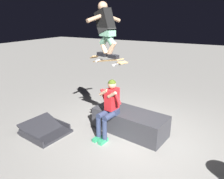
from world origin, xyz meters
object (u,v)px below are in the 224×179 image
at_px(person_sitting_on_ledge, 109,106).
at_px(kicker_ramp, 45,131).
at_px(skateboard, 108,61).
at_px(ledge_box_main, 130,122).
at_px(skater_airborne, 106,27).

relative_size(person_sitting_on_ledge, kicker_ramp, 1.22).
distance_m(person_sitting_on_ledge, skateboard, 1.04).
xyz_separation_m(ledge_box_main, skater_airborne, (0.46, 0.35, 2.23)).
bearing_deg(ledge_box_main, person_sitting_on_ledge, 47.60).
relative_size(person_sitting_on_ledge, skater_airborne, 1.22).
xyz_separation_m(ledge_box_main, kicker_ramp, (1.78, 1.06, -0.21)).
relative_size(ledge_box_main, kicker_ramp, 1.60).
bearing_deg(kicker_ramp, skateboard, -153.39).
relative_size(skateboard, kicker_ramp, 0.91).
height_order(skater_airborne, kicker_ramp, skater_airborne).
bearing_deg(skateboard, skater_airborne, -18.54).
bearing_deg(skater_airborne, ledge_box_main, -142.43).
distance_m(skater_airborne, kicker_ramp, 2.87).
height_order(ledge_box_main, person_sitting_on_ledge, person_sitting_on_ledge).
xyz_separation_m(person_sitting_on_ledge, skateboard, (0.04, -0.02, 1.04)).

